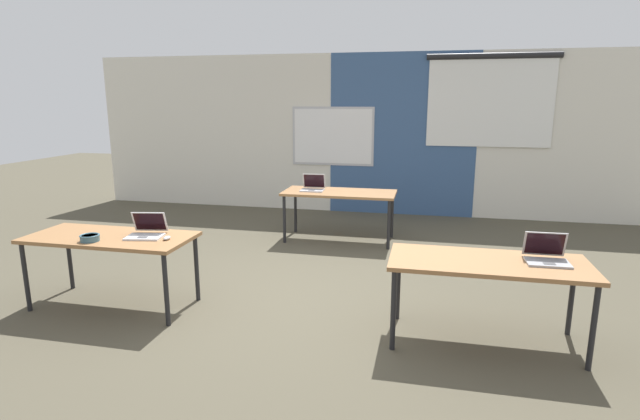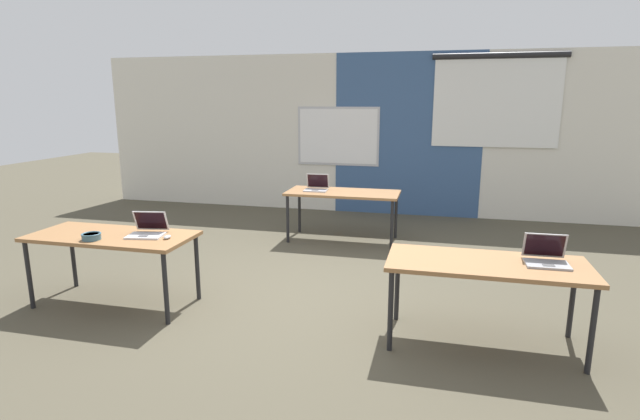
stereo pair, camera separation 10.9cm
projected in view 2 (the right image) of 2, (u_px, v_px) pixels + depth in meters
ground_plane at (301, 297)px, 5.14m from camera, size 24.00×24.00×0.00m
back_wall_assembly at (367, 134)px, 8.80m from camera, size 10.00×0.27×2.80m
desk_near_left at (112, 240)px, 4.83m from camera, size 1.60×0.70×0.72m
desk_near_right at (487, 269)px, 4.02m from camera, size 1.60×0.70×0.72m
desk_far_center at (343, 196)px, 7.08m from camera, size 1.60×0.70×0.72m
laptop_far_left at (316, 187)px, 7.16m from camera, size 0.34×0.30×0.23m
laptop_near_right_end at (546, 258)px, 3.95m from camera, size 0.34×0.30×0.23m
laptop_near_left_inner at (147, 230)px, 4.78m from camera, size 0.38×0.37×0.22m
mouse_near_left_inner at (167, 237)px, 4.67m from camera, size 0.06×0.10×0.03m
snack_bowl at (91, 236)px, 4.63m from camera, size 0.18×0.18×0.06m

